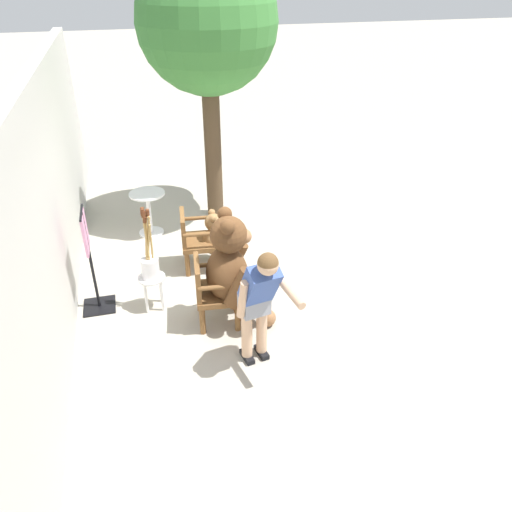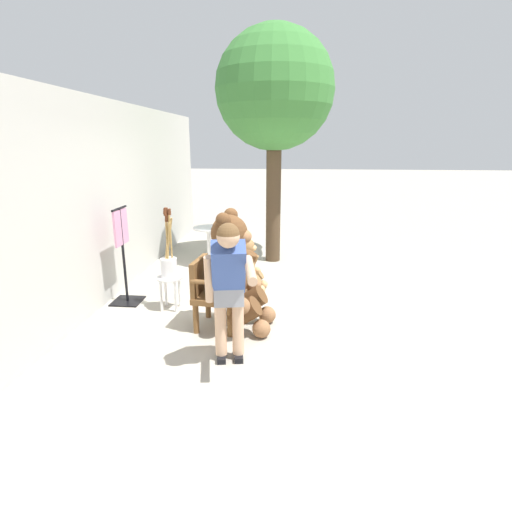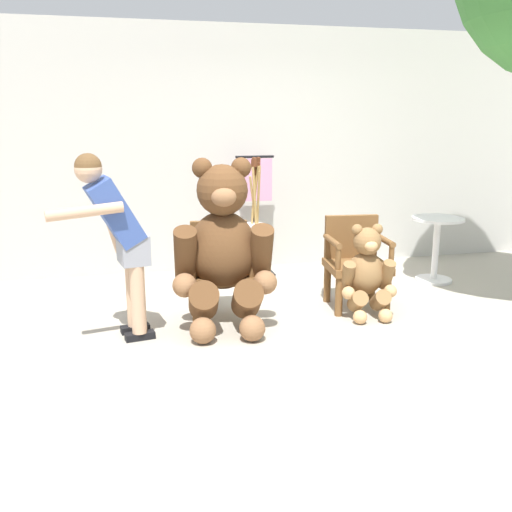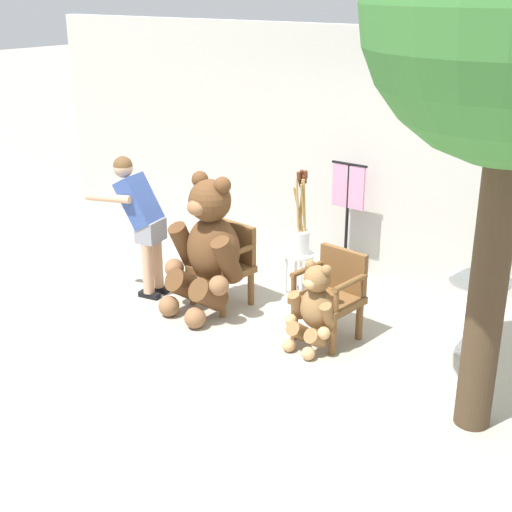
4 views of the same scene
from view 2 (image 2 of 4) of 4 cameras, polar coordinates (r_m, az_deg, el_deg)
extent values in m
plane|color=#A8A091|center=(5.60, 1.96, -7.28)|extent=(60.00, 60.00, 0.00)
cube|color=beige|center=(5.86, -22.23, 6.85)|extent=(10.00, 0.16, 2.80)
cube|color=brown|center=(4.91, -5.45, -5.66)|extent=(0.61, 0.58, 0.07)
cylinder|color=brown|center=(4.74, -3.73, -9.33)|extent=(0.07, 0.07, 0.37)
cylinder|color=brown|center=(5.15, -2.38, -7.20)|extent=(0.07, 0.07, 0.37)
cylinder|color=brown|center=(4.86, -8.57, -8.83)|extent=(0.07, 0.07, 0.37)
cylinder|color=brown|center=(5.26, -6.86, -6.80)|extent=(0.07, 0.07, 0.37)
cube|color=brown|center=(4.90, -8.10, -2.76)|extent=(0.52, 0.12, 0.42)
cylinder|color=brown|center=(4.60, -6.43, -3.81)|extent=(0.11, 0.48, 0.06)
cylinder|color=brown|center=(4.58, -3.88, -5.30)|extent=(0.05, 0.05, 0.22)
cylinder|color=brown|center=(5.05, -4.70, -1.95)|extent=(0.11, 0.48, 0.06)
cylinder|color=brown|center=(5.03, -2.38, -3.29)|extent=(0.05, 0.05, 0.22)
cube|color=brown|center=(6.13, -3.19, -1.18)|extent=(0.61, 0.57, 0.07)
cylinder|color=brown|center=(5.94, -1.73, -3.96)|extent=(0.07, 0.07, 0.37)
cylinder|color=brown|center=(6.37, -0.83, -2.58)|extent=(0.07, 0.07, 0.37)
cylinder|color=brown|center=(6.05, -5.63, -3.68)|extent=(0.07, 0.07, 0.37)
cylinder|color=brown|center=(6.46, -4.48, -2.35)|extent=(0.07, 0.07, 0.37)
cube|color=brown|center=(6.12, -5.32, 1.14)|extent=(0.52, 0.11, 0.42)
cylinder|color=brown|center=(5.83, -3.83, 0.51)|extent=(0.10, 0.48, 0.06)
cylinder|color=brown|center=(5.81, -1.81, -0.64)|extent=(0.05, 0.05, 0.22)
cylinder|color=brown|center=(6.30, -2.68, 1.70)|extent=(0.10, 0.48, 0.06)
cylinder|color=brown|center=(6.28, -0.80, 0.64)|extent=(0.05, 0.05, 0.22)
ellipsoid|color=brown|center=(4.80, -4.12, -2.86)|extent=(0.64, 0.56, 0.68)
sphere|color=brown|center=(4.65, -3.84, 3.26)|extent=(0.43, 0.43, 0.43)
ellipsoid|color=#8C603D|center=(4.61, -1.62, 2.78)|extent=(0.22, 0.18, 0.16)
sphere|color=black|center=(4.61, -1.62, 2.91)|extent=(0.06, 0.06, 0.06)
sphere|color=brown|center=(4.47, -4.72, 5.13)|extent=(0.17, 0.17, 0.17)
sphere|color=brown|center=(4.77, -3.63, 5.85)|extent=(0.17, 0.17, 0.17)
cylinder|color=brown|center=(4.48, -3.80, -4.25)|extent=(0.23, 0.40, 0.52)
sphere|color=#8C603D|center=(4.52, -2.12, -7.16)|extent=(0.20, 0.20, 0.20)
cylinder|color=brown|center=(5.07, -1.91, -1.81)|extent=(0.23, 0.40, 0.52)
sphere|color=#8C603D|center=(5.13, -0.35, -4.28)|extent=(0.20, 0.20, 0.20)
cylinder|color=brown|center=(4.71, -1.66, -8.04)|extent=(0.30, 0.45, 0.40)
sphere|color=#8C603D|center=(4.74, 0.77, -10.35)|extent=(0.22, 0.22, 0.22)
cylinder|color=brown|center=(5.04, -0.71, -6.39)|extent=(0.30, 0.45, 0.40)
sphere|color=#8C603D|center=(5.09, 1.63, -8.39)|extent=(0.22, 0.22, 0.22)
ellipsoid|color=olive|center=(6.12, -1.52, -1.40)|extent=(0.37, 0.33, 0.40)
sphere|color=olive|center=(6.03, -1.36, 1.38)|extent=(0.25, 0.25, 0.25)
ellipsoid|color=tan|center=(6.01, -0.36, 1.16)|extent=(0.13, 0.10, 0.09)
sphere|color=black|center=(6.01, -0.36, 1.21)|extent=(0.04, 0.04, 0.04)
sphere|color=olive|center=(5.91, -1.69, 2.17)|extent=(0.10, 0.10, 0.10)
sphere|color=olive|center=(6.09, -1.30, 2.58)|extent=(0.10, 0.10, 0.10)
cylinder|color=olive|center=(5.93, -1.28, -1.96)|extent=(0.13, 0.23, 0.30)
sphere|color=tan|center=(5.95, -0.54, -3.25)|extent=(0.12, 0.12, 0.12)
cylinder|color=olive|center=(6.28, -0.56, -0.94)|extent=(0.13, 0.23, 0.30)
sphere|color=tan|center=(6.31, 0.17, -2.11)|extent=(0.12, 0.12, 0.12)
cylinder|color=olive|center=(6.06, -0.37, -3.72)|extent=(0.17, 0.26, 0.23)
sphere|color=tan|center=(6.06, 0.72, -4.78)|extent=(0.13, 0.13, 0.13)
cylinder|color=olive|center=(6.25, 0.01, -3.08)|extent=(0.17, 0.26, 0.23)
sphere|color=tan|center=(6.28, 1.11, -4.03)|extent=(0.13, 0.13, 0.13)
cube|color=black|center=(4.36, -4.96, -14.09)|extent=(0.25, 0.13, 0.06)
cylinder|color=tan|center=(4.15, -5.10, -8.83)|extent=(0.12, 0.12, 0.82)
cube|color=black|center=(4.36, -2.52, -14.02)|extent=(0.25, 0.13, 0.06)
cylinder|color=tan|center=(4.16, -2.59, -8.76)|extent=(0.12, 0.12, 0.82)
cube|color=gray|center=(4.05, -3.92, -5.19)|extent=(0.27, 0.33, 0.24)
cube|color=#385199|center=(3.82, -3.96, -1.60)|extent=(0.49, 0.39, 0.57)
sphere|color=tan|center=(3.56, -4.00, 2.79)|extent=(0.21, 0.21, 0.21)
sphere|color=brown|center=(3.55, -4.00, 3.10)|extent=(0.21, 0.21, 0.21)
cylinder|color=tan|center=(3.58, -0.84, -1.95)|extent=(0.57, 0.19, 0.12)
cylinder|color=tan|center=(3.86, -6.75, -3.36)|extent=(0.22, 0.12, 0.51)
cylinder|color=white|center=(5.51, -12.25, -3.09)|extent=(0.34, 0.34, 0.03)
cylinder|color=white|center=(5.70, -12.77, -4.91)|extent=(0.04, 0.04, 0.43)
cylinder|color=white|center=(5.53, -13.40, -5.63)|extent=(0.04, 0.04, 0.43)
cylinder|color=white|center=(5.65, -10.86, -5.01)|extent=(0.04, 0.04, 0.43)
cylinder|color=white|center=(5.47, -11.42, -5.74)|extent=(0.04, 0.04, 0.43)
cylinder|color=white|center=(5.47, -12.34, -1.65)|extent=(0.22, 0.22, 0.26)
cylinder|color=tan|center=(5.43, -12.47, 1.90)|extent=(0.04, 0.10, 0.77)
cylinder|color=#592D19|center=(5.34, -12.74, 6.35)|extent=(0.05, 0.05, 0.08)
cylinder|color=tan|center=(5.39, -12.42, 1.28)|extent=(0.13, 0.12, 0.67)
cylinder|color=#592D19|center=(5.31, -12.66, 5.25)|extent=(0.06, 0.05, 0.09)
cylinder|color=tan|center=(5.39, -12.60, 1.79)|extent=(0.09, 0.10, 0.77)
cylinder|color=#592D19|center=(5.30, -12.88, 6.27)|extent=(0.05, 0.05, 0.09)
cylinder|color=tan|center=(5.37, -12.03, 1.73)|extent=(0.07, 0.03, 0.77)
cylinder|color=#592D19|center=(5.29, -12.29, 6.18)|extent=(0.05, 0.04, 0.08)
cylinder|color=tan|center=(5.43, -12.37, 1.64)|extent=(0.02, 0.15, 0.72)
cylinder|color=#592D19|center=(5.35, -12.63, 5.82)|extent=(0.04, 0.06, 0.09)
cylinder|color=tan|center=(5.38, -12.56, 1.66)|extent=(0.08, 0.04, 0.76)
cylinder|color=#592D19|center=(5.29, -12.84, 6.05)|extent=(0.05, 0.05, 0.08)
cylinder|color=white|center=(7.32, -6.82, 3.98)|extent=(0.56, 0.56, 0.03)
cylinder|color=white|center=(7.41, -6.73, 1.26)|extent=(0.07, 0.07, 0.69)
cylinder|color=white|center=(7.49, -6.65, -1.19)|extent=(0.40, 0.40, 0.03)
cylinder|color=#473523|center=(7.52, 2.51, 8.69)|extent=(0.28, 0.28, 2.52)
sphere|color=#3D7F38|center=(7.51, 2.69, 22.70)|extent=(2.08, 2.08, 2.08)
sphere|color=#3D7F38|center=(8.00, 5.25, 20.74)|extent=(1.25, 1.25, 1.25)
cube|color=black|center=(6.05, -17.86, -6.15)|extent=(0.40, 0.40, 0.02)
cylinder|color=black|center=(5.85, -18.41, -0.09)|extent=(0.04, 0.04, 1.35)
cylinder|color=black|center=(5.71, -19.00, 6.44)|extent=(0.44, 0.03, 0.03)
cube|color=pink|center=(5.75, -18.76, 3.89)|extent=(0.40, 0.03, 0.48)
camera|label=1|loc=(2.41, -112.45, 39.87)|focal=35.00mm
camera|label=3|loc=(5.41, 52.86, 5.23)|focal=40.00mm
camera|label=4|loc=(10.06, 33.50, 19.17)|focal=50.00mm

